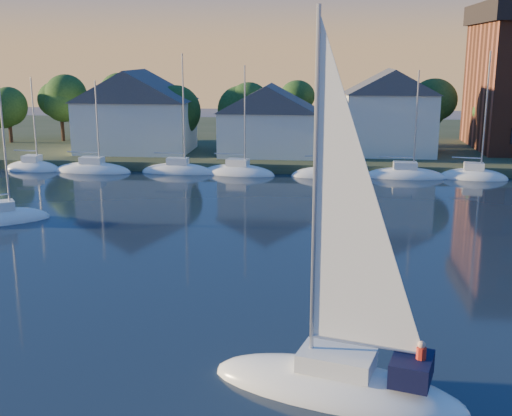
# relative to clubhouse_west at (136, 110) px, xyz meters

# --- Properties ---
(shoreline_land) EXTENTS (160.00, 50.00, 2.00)m
(shoreline_land) POSITION_rel_clubhouse_west_xyz_m (22.00, 17.00, -5.93)
(shoreline_land) COLOR #303C23
(shoreline_land) RESTS_ON ground
(wooden_dock) EXTENTS (120.00, 3.00, 1.00)m
(wooden_dock) POSITION_rel_clubhouse_west_xyz_m (22.00, -6.00, -5.93)
(wooden_dock) COLOR brown
(wooden_dock) RESTS_ON ground
(clubhouse_west) EXTENTS (13.65, 9.45, 9.64)m
(clubhouse_west) POSITION_rel_clubhouse_west_xyz_m (0.00, 0.00, 0.00)
(clubhouse_west) COLOR white
(clubhouse_west) RESTS_ON shoreline_land
(clubhouse_centre) EXTENTS (11.55, 8.40, 8.08)m
(clubhouse_centre) POSITION_rel_clubhouse_west_xyz_m (16.00, -1.00, -0.80)
(clubhouse_centre) COLOR white
(clubhouse_centre) RESTS_ON shoreline_land
(clubhouse_east) EXTENTS (10.50, 8.40, 9.80)m
(clubhouse_east) POSITION_rel_clubhouse_west_xyz_m (30.00, 1.00, 0.07)
(clubhouse_east) COLOR white
(clubhouse_east) RESTS_ON shoreline_land
(tree_line) EXTENTS (93.40, 5.40, 8.90)m
(tree_line) POSITION_rel_clubhouse_west_xyz_m (24.00, 5.00, 1.24)
(tree_line) COLOR #3B261A
(tree_line) RESTS_ON shoreline_land
(moored_fleet) EXTENTS (79.50, 2.40, 12.05)m
(moored_fleet) POSITION_rel_clubhouse_west_xyz_m (18.00, -9.00, -5.83)
(moored_fleet) COLOR white
(moored_fleet) RESTS_ON ground
(hero_sailboat) EXTENTS (10.45, 5.84, 15.32)m
(hero_sailboat) POSITION_rel_clubhouse_west_xyz_m (22.98, -52.85, -5.30)
(hero_sailboat) COLOR white
(hero_sailboat) RESTS_ON ground
(drifting_sailboat_left) EXTENTS (7.36, 6.11, 11.42)m
(drifting_sailboat_left) POSITION_rel_clubhouse_west_xyz_m (-2.07, -30.14, -5.84)
(drifting_sailboat_left) COLOR white
(drifting_sailboat_left) RESTS_ON ground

